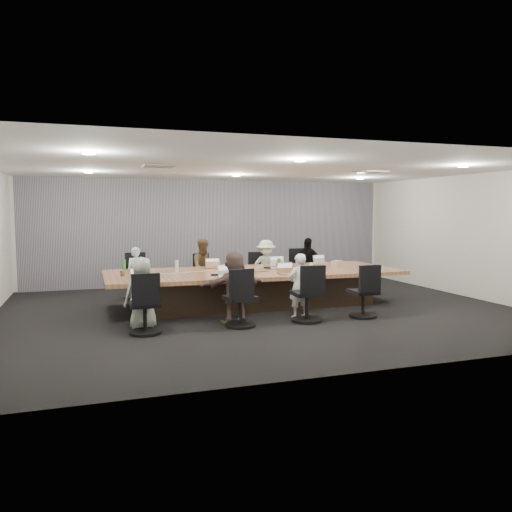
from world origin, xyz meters
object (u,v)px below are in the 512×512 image
object	(u,v)px
laptop_1	(210,267)
snack_packet	(372,266)
person_4	(142,293)
laptop_3	(317,263)
person_1	(205,268)
chair_0	(135,280)
laptop_4	(139,280)
chair_4	(145,309)
person_6	(299,286)
bottle_green_right	(279,265)
chair_7	(363,296)
laptop_6	(288,274)
chair_1	(201,279)
chair_6	(307,298)
bottle_green_left	(124,266)
laptop_0	(139,270)
chair_5	(240,303)
conference_table	(254,287)
mug_brown	(122,273)
chair_2	(261,277)
bottle_clear	(177,266)
stapler	(243,271)
person_3	(307,265)
person_5	(235,287)
laptop_2	(274,265)
person_2	(266,267)
laptop_5	(226,277)
chair_3	(301,273)
canvas_bag	(337,264)

from	to	relation	value
laptop_1	snack_packet	bearing A→B (deg)	168.98
person_4	snack_packet	size ratio (longest dim) A/B	7.13
laptop_3	person_1	bearing A→B (deg)	-21.30
chair_0	laptop_4	world-z (taller)	chair_0
chair_4	laptop_1	bearing A→B (deg)	56.39
person_6	bottle_green_right	distance (m)	1.09
chair_7	laptop_6	bearing A→B (deg)	141.67
chair_1	person_6	bearing A→B (deg)	100.98
chair_6	laptop_6	world-z (taller)	chair_6
chair_4	bottle_green_left	size ratio (longest dim) A/B	3.21
laptop_0	snack_packet	xyz separation A→B (m)	(4.92, -1.03, 0.01)
laptop_1	chair_4	bearing A→B (deg)	62.08
chair_5	laptop_4	size ratio (longest dim) A/B	2.81
chair_5	laptop_1	bearing A→B (deg)	77.59
conference_table	mug_brown	world-z (taller)	mug_brown
chair_6	chair_7	bearing A→B (deg)	3.68
chair_2	laptop_3	world-z (taller)	laptop_3
chair_7	person_6	size ratio (longest dim) A/B	0.67
bottle_clear	stapler	distance (m)	1.34
person_3	person_5	world-z (taller)	person_3
laptop_2	person_6	xyz separation A→B (m)	(-0.33, -2.15, -0.15)
chair_5	laptop_1	size ratio (longest dim) A/B	2.68
person_4	laptop_3	bearing A→B (deg)	-163.98
chair_5	person_2	xyz separation A→B (m)	(1.56, 3.05, 0.23)
laptop_5	mug_brown	world-z (taller)	mug_brown
chair_3	person_1	world-z (taller)	person_1
chair_4	laptop_0	size ratio (longest dim) A/B	2.30
chair_7	stapler	world-z (taller)	stapler
chair_1	laptop_3	size ratio (longest dim) A/B	2.48
person_3	laptop_5	size ratio (longest dim) A/B	4.29
conference_table	chair_5	distance (m)	1.89
person_1	bottle_green_right	world-z (taller)	person_1
laptop_4	bottle_green_right	distance (m)	2.89
stapler	chair_3	bearing A→B (deg)	23.64
chair_2	chair_4	distance (m)	4.64
chair_5	laptop_2	bearing A→B (deg)	47.25
person_4	laptop_6	world-z (taller)	person_4
person_6	canvas_bag	xyz separation A→B (m)	(1.52, 1.39, 0.21)
laptop_1	mug_brown	world-z (taller)	mug_brown
laptop_1	person_3	size ratio (longest dim) A/B	0.23
laptop_0	person_5	distance (m)	2.59
laptop_4	person_5	world-z (taller)	person_5
stapler	laptop_0	bearing A→B (deg)	134.08
person_1	person_3	distance (m)	2.55
person_2	stapler	bearing A→B (deg)	-110.32
laptop_5	chair_7	bearing A→B (deg)	-28.86
conference_table	snack_packet	bearing A→B (deg)	-4.92
laptop_2	person_3	size ratio (longest dim) A/B	0.24
chair_5	laptop_4	world-z (taller)	chair_5
person_2	chair_5	bearing A→B (deg)	-103.41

